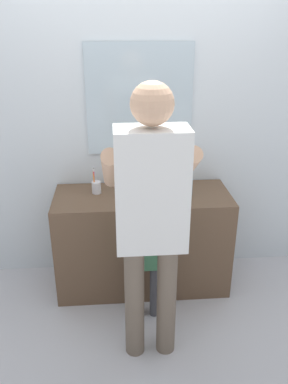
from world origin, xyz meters
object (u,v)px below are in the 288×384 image
soap_bottle (188,187)px  child_toddler (147,250)px  toothbrush_cup (96,187)px  adult_parent (151,207)px

soap_bottle → child_toddler: soap_bottle is taller
toothbrush_cup → child_toddler: toothbrush_cup is taller
toothbrush_cup → child_toddler: size_ratio=0.22×
toothbrush_cup → soap_bottle: toothbrush_cup is taller
child_toddler → adult_parent: size_ratio=0.54×
toothbrush_cup → soap_bottle: (0.71, -0.09, 0.01)m
soap_bottle → child_toddler: bearing=-133.2°
soap_bottle → child_toddler: 0.60m
toothbrush_cup → adult_parent: 0.89m
toothbrush_cup → adult_parent: adult_parent is taller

